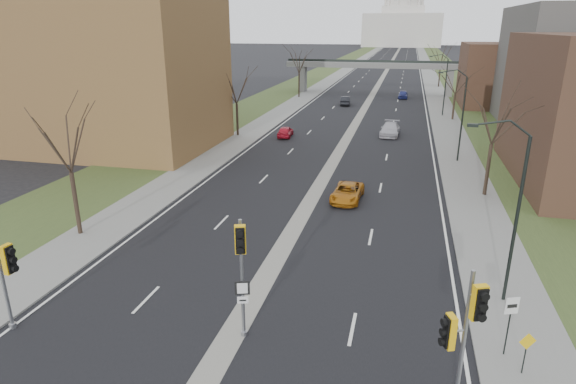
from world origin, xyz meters
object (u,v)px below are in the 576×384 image
at_px(signal_pole_median, 241,260).
at_px(signal_pole_right, 464,326).
at_px(car_right_near, 347,192).
at_px(car_right_mid, 390,129).
at_px(car_right_far, 403,95).
at_px(car_left_far, 345,101).
at_px(car_left_near, 285,132).
at_px(warning_sign, 526,347).
at_px(speed_limit_sign, 510,316).

height_order(signal_pole_median, signal_pole_right, signal_pole_right).
height_order(car_right_near, car_right_mid, car_right_mid).
bearing_deg(car_right_near, signal_pole_right, -70.19).
relative_size(car_right_mid, car_right_far, 1.29).
height_order(car_left_far, car_right_near, car_left_far).
distance_m(car_left_far, car_right_near, 47.09).
distance_m(car_left_near, car_right_mid, 12.69).
distance_m(warning_sign, car_right_near, 19.96).
distance_m(signal_pole_median, car_left_far, 65.15).
relative_size(speed_limit_sign, warning_sign, 1.46).
height_order(signal_pole_right, warning_sign, signal_pole_right).
bearing_deg(warning_sign, signal_pole_right, -158.41).
height_order(warning_sign, car_left_far, warning_sign).
xyz_separation_m(warning_sign, car_left_near, (-18.84, 38.23, -0.63)).
xyz_separation_m(signal_pole_right, warning_sign, (2.72, 2.64, -2.26)).
relative_size(speed_limit_sign, car_left_near, 0.68).
xyz_separation_m(speed_limit_sign, car_left_near, (-18.37, 37.20, -1.26)).
distance_m(signal_pole_right, car_left_near, 44.03).
height_order(car_left_near, car_right_mid, car_right_mid).
xyz_separation_m(car_right_near, car_right_far, (3.11, 56.91, 0.08)).
height_order(signal_pole_right, speed_limit_sign, signal_pole_right).
relative_size(warning_sign, car_left_near, 0.47).
height_order(signal_pole_median, speed_limit_sign, signal_pole_median).
bearing_deg(car_right_mid, signal_pole_right, -82.39).
height_order(speed_limit_sign, car_left_far, speed_limit_sign).
relative_size(signal_pole_median, speed_limit_sign, 2.06).
xyz_separation_m(car_left_near, car_left_far, (3.80, 26.32, 0.07)).
bearing_deg(car_right_near, speed_limit_sign, -60.37).
height_order(car_right_near, car_right_far, car_right_far).
distance_m(signal_pole_right, car_right_near, 21.61).
bearing_deg(car_right_far, speed_limit_sign, -85.04).
xyz_separation_m(speed_limit_sign, warning_sign, (0.47, -1.03, -0.63)).
bearing_deg(car_right_far, car_left_far, -131.34).
bearing_deg(warning_sign, car_left_near, 93.61).
xyz_separation_m(signal_pole_right, car_right_near, (-6.17, 20.51, -2.91)).
bearing_deg(car_right_near, car_left_near, 119.14).
distance_m(speed_limit_sign, car_right_far, 73.95).
bearing_deg(car_left_far, car_right_near, 92.85).
xyz_separation_m(warning_sign, car_right_near, (-8.88, 17.86, -0.65)).
distance_m(signal_pole_median, speed_limit_sign, 10.74).
bearing_deg(signal_pole_median, signal_pole_right, -33.29).
bearing_deg(car_left_near, car_right_far, -113.68).
distance_m(signal_pole_median, car_left_near, 39.54).
distance_m(signal_pole_median, warning_sign, 11.24).
bearing_deg(car_right_far, warning_sign, -84.74).
bearing_deg(car_left_far, speed_limit_sign, 98.25).
distance_m(warning_sign, car_left_far, 66.28).
relative_size(car_left_near, car_right_near, 0.85).
relative_size(signal_pole_median, car_left_far, 1.23).
relative_size(car_left_far, car_right_mid, 0.82).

